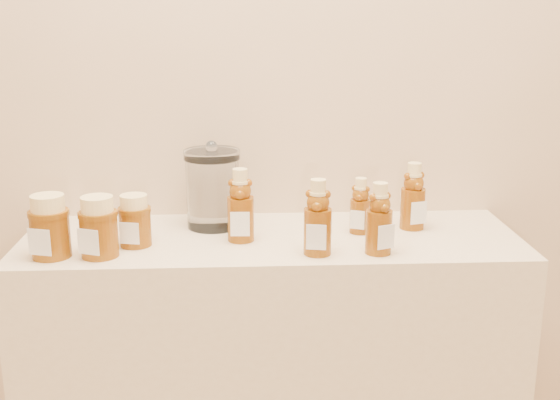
{
  "coord_description": "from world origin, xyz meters",
  "views": [
    {
      "loc": [
        -0.06,
        -0.06,
        1.44
      ],
      "look_at": [
        0.02,
        1.52,
        1.0
      ],
      "focal_mm": 45.0,
      "sensor_mm": 36.0,
      "label": 1
    }
  ],
  "objects_px": {
    "honey_jar_left": "(99,227)",
    "bear_bottle_back_left": "(240,200)",
    "bear_bottle_front_left": "(318,212)",
    "glass_canister": "(213,185)"
  },
  "relations": [
    {
      "from": "bear_bottle_front_left",
      "to": "honey_jar_left",
      "type": "distance_m",
      "value": 0.49
    },
    {
      "from": "bear_bottle_front_left",
      "to": "glass_canister",
      "type": "relative_size",
      "value": 0.91
    },
    {
      "from": "bear_bottle_front_left",
      "to": "glass_canister",
      "type": "xyz_separation_m",
      "value": [
        -0.24,
        0.22,
        0.01
      ]
    },
    {
      "from": "honey_jar_left",
      "to": "glass_canister",
      "type": "relative_size",
      "value": 0.64
    },
    {
      "from": "bear_bottle_back_left",
      "to": "glass_canister",
      "type": "relative_size",
      "value": 0.92
    },
    {
      "from": "bear_bottle_front_left",
      "to": "honey_jar_left",
      "type": "xyz_separation_m",
      "value": [
        -0.48,
        0.01,
        -0.03
      ]
    },
    {
      "from": "glass_canister",
      "to": "bear_bottle_front_left",
      "type": "bearing_deg",
      "value": -41.96
    },
    {
      "from": "bear_bottle_back_left",
      "to": "honey_jar_left",
      "type": "distance_m",
      "value": 0.33
    },
    {
      "from": "honey_jar_left",
      "to": "bear_bottle_back_left",
      "type": "bearing_deg",
      "value": 38.13
    },
    {
      "from": "bear_bottle_back_left",
      "to": "glass_canister",
      "type": "bearing_deg",
      "value": 124.21
    }
  ]
}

